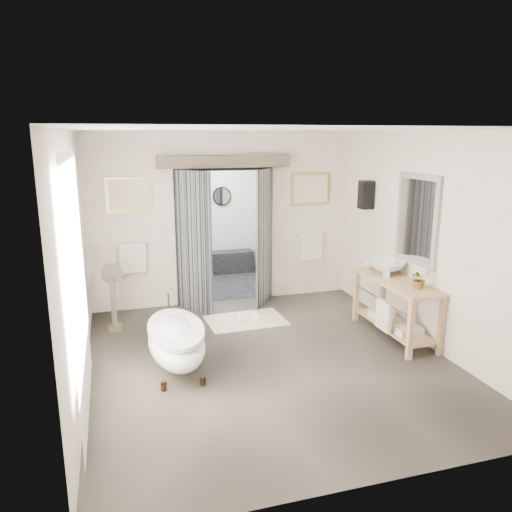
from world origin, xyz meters
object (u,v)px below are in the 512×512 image
object	(u,v)px
clawfoot_tub	(176,340)
vanity	(395,303)
rug	(246,320)
basin	(386,268)

from	to	relation	value
clawfoot_tub	vanity	world-z (taller)	vanity
rug	basin	bearing A→B (deg)	-24.62
vanity	rug	xyz separation A→B (m)	(-1.87, 1.21, -0.50)
rug	basin	distance (m)	2.30
vanity	rug	size ratio (longest dim) A/B	1.33
basin	clawfoot_tub	bearing A→B (deg)	-164.68
clawfoot_tub	vanity	distance (m)	3.13
rug	basin	xyz separation A→B (m)	(1.91, -0.87, 0.94)
basin	vanity	bearing A→B (deg)	-89.21
vanity	clawfoot_tub	bearing A→B (deg)	-177.90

